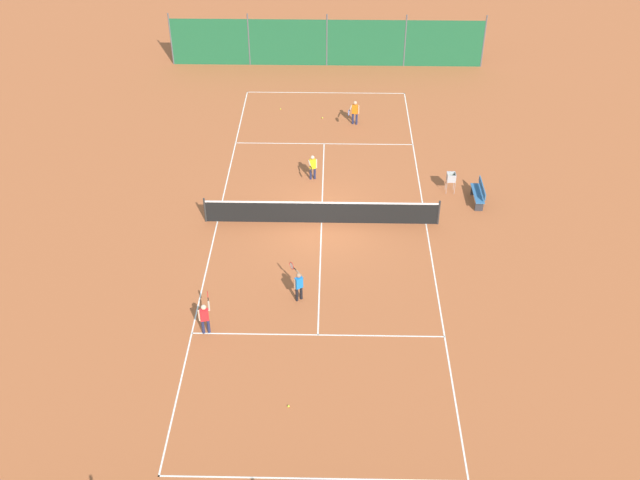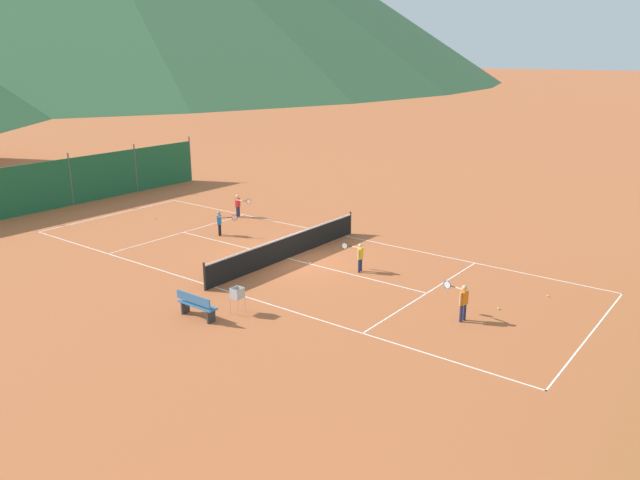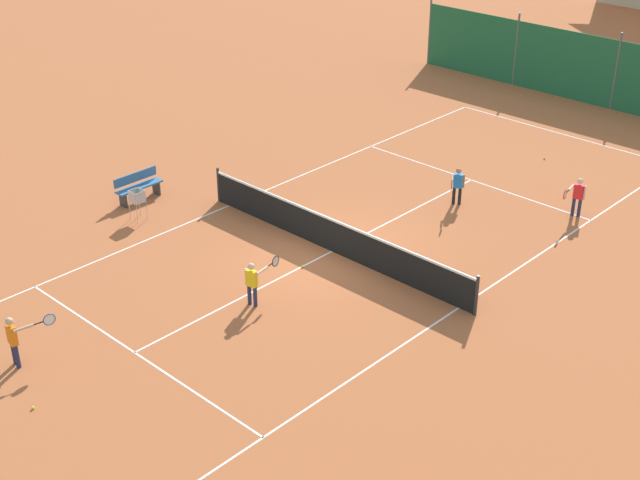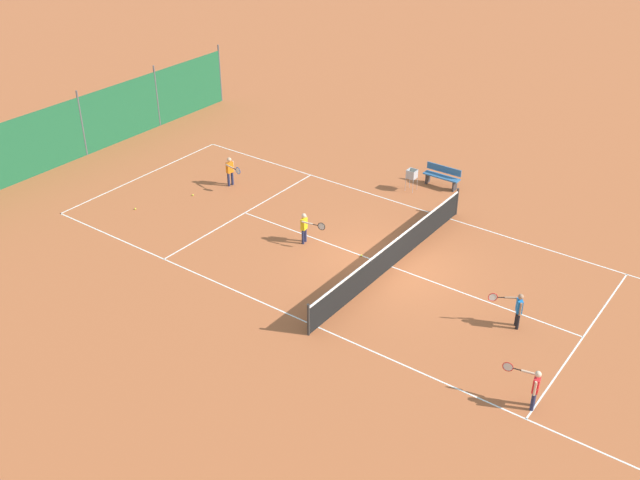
% 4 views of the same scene
% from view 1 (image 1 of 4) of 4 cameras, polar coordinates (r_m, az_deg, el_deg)
% --- Properties ---
extents(ground_plane, '(600.00, 600.00, 0.00)m').
position_cam_1_polar(ground_plane, '(29.38, 0.12, 1.34)').
color(ground_plane, '#B25B33').
extents(court_line_markings, '(8.25, 23.85, 0.01)m').
position_cam_1_polar(court_line_markings, '(29.38, 0.12, 1.35)').
color(court_line_markings, white).
rests_on(court_line_markings, ground).
extents(tennis_net, '(9.18, 0.08, 1.06)m').
position_cam_1_polar(tennis_net, '(29.10, 0.12, 2.15)').
color(tennis_net, '#2D2D2D').
rests_on(tennis_net, ground).
extents(windscreen_fence_near, '(17.28, 0.08, 2.90)m').
position_cam_1_polar(windscreen_fence_near, '(42.55, 0.52, 14.80)').
color(windscreen_fence_near, '#1E6038').
rests_on(windscreen_fence_near, ground).
extents(player_far_service, '(0.39, 1.02, 1.17)m').
position_cam_1_polar(player_far_service, '(24.34, -8.77, -5.71)').
color(player_far_service, '#23284C').
rests_on(player_far_service, ground).
extents(player_far_baseline, '(0.38, 1.00, 1.14)m').
position_cam_1_polar(player_far_baseline, '(31.75, -0.57, 5.66)').
color(player_far_baseline, '#23284C').
rests_on(player_far_baseline, ground).
extents(player_near_service, '(0.55, 0.98, 1.20)m').
position_cam_1_polar(player_near_service, '(36.26, 2.65, 9.78)').
color(player_near_service, '#23284C').
rests_on(player_near_service, ground).
extents(player_near_baseline, '(0.52, 0.97, 1.15)m').
position_cam_1_polar(player_near_baseline, '(25.33, -1.67, -3.33)').
color(player_near_baseline, black).
rests_on(player_near_baseline, ground).
extents(tennis_ball_far_corner, '(0.07, 0.07, 0.07)m').
position_cam_1_polar(tennis_ball_far_corner, '(22.28, -2.42, -12.53)').
color(tennis_ball_far_corner, '#CCE033').
rests_on(tennis_ball_far_corner, ground).
extents(tennis_ball_service_box, '(0.07, 0.07, 0.07)m').
position_cam_1_polar(tennis_ball_service_box, '(30.33, 0.08, 2.65)').
color(tennis_ball_service_box, '#CCE033').
rests_on(tennis_ball_service_box, ground).
extents(tennis_ball_near_corner, '(0.07, 0.07, 0.07)m').
position_cam_1_polar(tennis_ball_near_corner, '(38.02, -3.03, 9.95)').
color(tennis_ball_near_corner, '#CCE033').
rests_on(tennis_ball_near_corner, ground).
extents(tennis_ball_mid_court, '(0.07, 0.07, 0.07)m').
position_cam_1_polar(tennis_ball_mid_court, '(37.10, 0.17, 9.30)').
color(tennis_ball_mid_court, '#CCE033').
rests_on(tennis_ball_mid_court, ground).
extents(ball_hopper, '(0.36, 0.36, 0.89)m').
position_cam_1_polar(ball_hopper, '(31.39, 9.95, 4.65)').
color(ball_hopper, '#B7B7BC').
rests_on(ball_hopper, ground).
extents(courtside_bench, '(0.36, 1.50, 0.84)m').
position_cam_1_polar(courtside_bench, '(31.01, 12.00, 3.51)').
color(courtside_bench, '#336699').
rests_on(courtside_bench, ground).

